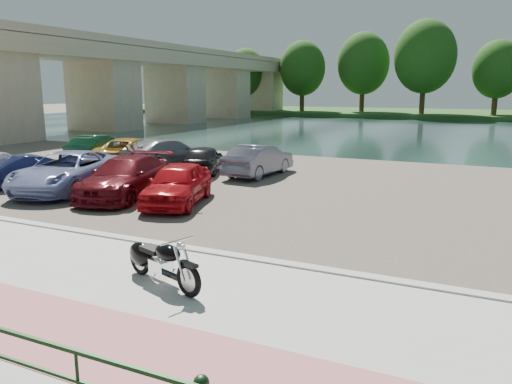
# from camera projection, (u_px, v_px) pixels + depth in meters

# --- Properties ---
(ground) EXTENTS (200.00, 200.00, 0.00)m
(ground) POSITION_uv_depth(u_px,v_px,m) (151.00, 283.00, 10.31)
(ground) COLOR #595447
(ground) RESTS_ON ground
(promenade) EXTENTS (60.00, 6.00, 0.10)m
(promenade) POSITION_uv_depth(u_px,v_px,m) (118.00, 299.00, 9.41)
(promenade) COLOR #A7A69E
(promenade) RESTS_ON ground
(pink_path) EXTENTS (60.00, 2.00, 0.01)m
(pink_path) POSITION_uv_depth(u_px,v_px,m) (56.00, 330.00, 8.07)
(pink_path) COLOR #AB6063
(pink_path) RESTS_ON promenade
(kerb) EXTENTS (60.00, 0.30, 0.14)m
(kerb) POSITION_uv_depth(u_px,v_px,m) (202.00, 252.00, 12.06)
(kerb) COLOR #A7A69E
(kerb) RESTS_ON ground
(parking_lot) EXTENTS (60.00, 18.00, 0.04)m
(parking_lot) POSITION_uv_depth(u_px,v_px,m) (319.00, 188.00, 20.04)
(parking_lot) COLOR #463F38
(parking_lot) RESTS_ON ground
(river) EXTENTS (120.00, 40.00, 0.00)m
(river) POSITION_uv_depth(u_px,v_px,m) (419.00, 133.00, 45.70)
(river) COLOR #182B29
(river) RESTS_ON ground
(far_bank) EXTENTS (120.00, 24.00, 0.60)m
(far_bank) POSITION_uv_depth(u_px,v_px,m) (449.00, 114.00, 73.96)
(far_bank) COLOR #1F4819
(far_bank) RESTS_ON ground
(bridge) EXTENTS (7.00, 56.00, 8.55)m
(bridge) POSITION_uv_depth(u_px,v_px,m) (170.00, 75.00, 57.23)
(bridge) COLOR tan
(bridge) RESTS_ON ground
(far_trees) EXTENTS (70.25, 10.68, 12.52)m
(far_trees) POSITION_uv_depth(u_px,v_px,m) (485.00, 61.00, 65.18)
(far_trees) COLOR #3E2E16
(far_trees) RESTS_ON far_bank
(motorcycle) EXTENTS (2.25, 1.06, 1.05)m
(motorcycle) POSITION_uv_depth(u_px,v_px,m) (157.00, 260.00, 10.01)
(motorcycle) COLOR black
(motorcycle) RESTS_ON promenade
(car_1) EXTENTS (2.56, 3.99, 1.24)m
(car_1) POSITION_uv_depth(u_px,v_px,m) (17.00, 172.00, 20.16)
(car_1) COLOR #141B3F
(car_1) RESTS_ON parking_lot
(car_2) EXTENTS (3.85, 5.96, 1.53)m
(car_2) POSITION_uv_depth(u_px,v_px,m) (67.00, 172.00, 19.29)
(car_2) COLOR #818BBC
(car_2) RESTS_ON parking_lot
(car_3) EXTENTS (3.07, 5.35, 1.46)m
(car_3) POSITION_uv_depth(u_px,v_px,m) (126.00, 177.00, 18.26)
(car_3) COLOR #5C0D15
(car_3) RESTS_ON parking_lot
(car_4) EXTENTS (2.85, 4.50, 1.43)m
(car_4) POSITION_uv_depth(u_px,v_px,m) (178.00, 184.00, 17.09)
(car_4) COLOR #AC0B13
(car_4) RESTS_ON parking_lot
(car_5) EXTENTS (2.63, 4.67, 1.46)m
(car_5) POSITION_uv_depth(u_px,v_px,m) (97.00, 148.00, 27.20)
(car_5) COLOR #0F3821
(car_5) RESTS_ON parking_lot
(car_6) EXTENTS (3.67, 5.54, 1.42)m
(car_6) POSITION_uv_depth(u_px,v_px,m) (130.00, 151.00, 26.14)
(car_6) COLOR #AE8128
(car_6) RESTS_ON parking_lot
(car_7) EXTENTS (3.22, 5.46, 1.48)m
(car_7) POSITION_uv_depth(u_px,v_px,m) (168.00, 153.00, 24.93)
(car_7) COLOR gray
(car_7) RESTS_ON parking_lot
(car_8) EXTENTS (2.76, 4.15, 1.31)m
(car_8) POSITION_uv_depth(u_px,v_px,m) (204.00, 159.00, 23.52)
(car_8) COLOR black
(car_8) RESTS_ON parking_lot
(car_9) EXTENTS (1.77, 4.41, 1.42)m
(car_9) POSITION_uv_depth(u_px,v_px,m) (259.00, 160.00, 22.80)
(car_9) COLOR slate
(car_9) RESTS_ON parking_lot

